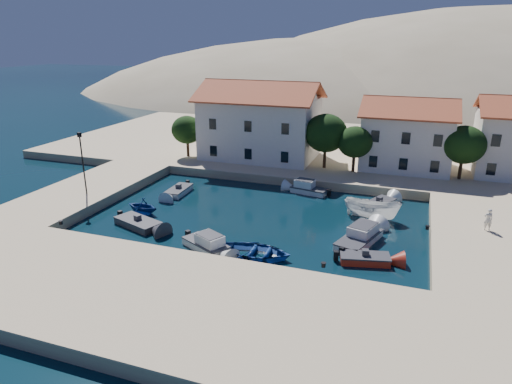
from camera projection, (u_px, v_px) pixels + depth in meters
ground at (212, 267)px, 33.34m from camera, size 400.00×400.00×0.00m
quay_south at (171, 303)px, 27.83m from camera, size 52.00×12.00×1.00m
quay_east at (505, 245)px, 35.58m from camera, size 11.00×20.00×1.00m
quay_west at (88, 191)px, 48.12m from camera, size 8.00×20.00×1.00m
quay_north at (334, 148)px, 66.41m from camera, size 80.00×36.00×1.00m
hills at (438, 167)px, 144.54m from camera, size 254.00×176.00×99.00m
building_left at (260, 119)px, 58.27m from camera, size 14.70×9.45×9.70m
building_mid at (407, 132)px, 53.68m from camera, size 10.50×8.40×8.30m
trees at (338, 137)px, 53.03m from camera, size 37.30×5.30×6.45m
lamppost at (82, 157)px, 44.48m from camera, size 0.35×0.25×6.22m
bollards at (266, 237)px, 35.52m from camera, size 29.36×9.56×0.30m
motorboat_grey_sw at (138, 223)px, 40.34m from camera, size 4.89×3.36×1.25m
cabin_cruiser_south at (206, 243)px, 35.95m from camera, size 4.45×3.45×1.60m
rowboat_south at (256, 257)px, 34.80m from camera, size 5.60×4.15×1.12m
motorboat_red_se at (365, 259)px, 33.84m from camera, size 3.90×2.40×1.25m
cabin_cruiser_east at (359, 238)px, 36.91m from camera, size 3.53×5.52×1.60m
boat_east at (371, 218)px, 42.23m from camera, size 5.33×2.42×2.00m
motorboat_white_ne at (379, 204)px, 44.87m from camera, size 3.27×4.22×1.25m
rowboat_west at (143, 213)px, 43.42m from camera, size 3.63×3.23×1.74m
motorboat_white_west at (179, 191)px, 48.72m from camera, size 1.91×3.95×1.25m
cabin_cruiser_north at (309, 189)px, 48.75m from camera, size 4.10×2.33×1.60m
pedestrian at (488, 219)px, 36.86m from camera, size 0.75×0.57×1.84m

